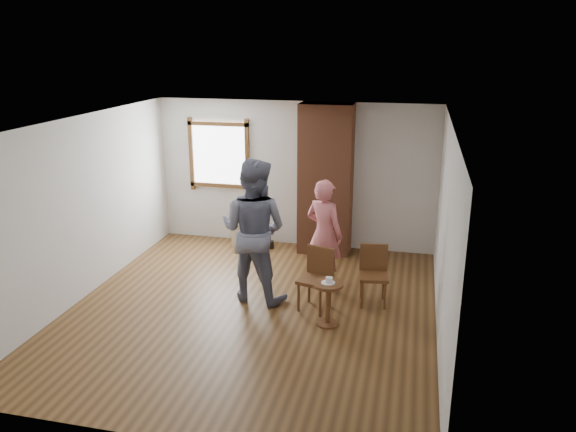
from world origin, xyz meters
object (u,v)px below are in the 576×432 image
object	(u,v)px
stoneware_crock	(241,234)
man	(254,230)
dining_chair_left	(317,275)
person_pink	(324,234)
dining_chair_right	(373,271)
side_table	(328,297)

from	to	relation	value
stoneware_crock	man	distance (m)	2.32
dining_chair_left	man	world-z (taller)	man
dining_chair_left	man	bearing A→B (deg)	-171.08
stoneware_crock	dining_chair_left	xyz separation A→B (m)	(1.78, -2.11, 0.25)
stoneware_crock	person_pink	bearing A→B (deg)	-38.37
person_pink	dining_chair_right	bearing A→B (deg)	178.58
dining_chair_right	side_table	bearing A→B (deg)	-129.83
stoneware_crock	man	bearing A→B (deg)	-67.18
dining_chair_left	man	xyz separation A→B (m)	(-0.93, 0.10, 0.55)
dining_chair_left	dining_chair_right	xyz separation A→B (m)	(0.75, 0.35, -0.02)
man	dining_chair_right	bearing A→B (deg)	-161.48
dining_chair_right	side_table	world-z (taller)	dining_chair_right
stoneware_crock	person_pink	distance (m)	2.31
dining_chair_right	person_pink	xyz separation A→B (m)	(-0.78, 0.37, 0.37)
stoneware_crock	dining_chair_left	bearing A→B (deg)	-49.84
stoneware_crock	person_pink	xyz separation A→B (m)	(1.75, -1.38, 0.60)
dining_chair_left	person_pink	xyz separation A→B (m)	(-0.03, 0.72, 0.35)
stoneware_crock	dining_chair_right	world-z (taller)	dining_chair_right
dining_chair_left	dining_chair_right	distance (m)	0.83
stoneware_crock	side_table	xyz separation A→B (m)	(2.01, -2.58, 0.17)
dining_chair_right	person_pink	size ratio (longest dim) A/B	0.50
dining_chair_left	side_table	world-z (taller)	dining_chair_left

